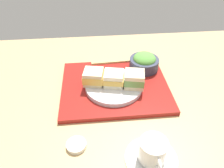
# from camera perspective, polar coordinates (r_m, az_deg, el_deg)

# --- Properties ---
(ground_plane) EXTENTS (1.40, 1.00, 0.03)m
(ground_plane) POSITION_cam_1_polar(r_m,az_deg,el_deg) (0.79, 4.93, -4.83)
(ground_plane) COLOR tan
(serving_tray) EXTENTS (0.39, 0.32, 0.02)m
(serving_tray) POSITION_cam_1_polar(r_m,az_deg,el_deg) (0.82, 0.75, -0.58)
(serving_tray) COLOR maroon
(serving_tray) RESTS_ON ground_plane
(sandwich_plate) EXTENTS (0.21, 0.21, 0.02)m
(sandwich_plate) POSITION_cam_1_polar(r_m,az_deg,el_deg) (0.79, 0.46, -0.50)
(sandwich_plate) COLOR silver
(sandwich_plate) RESTS_ON serving_tray
(sandwich_near) EXTENTS (0.08, 0.07, 0.06)m
(sandwich_near) POSITION_cam_1_polar(r_m,az_deg,el_deg) (0.77, 5.86, 1.24)
(sandwich_near) COLOR beige
(sandwich_near) RESTS_ON sandwich_plate
(sandwich_middle) EXTENTS (0.08, 0.08, 0.05)m
(sandwich_middle) POSITION_cam_1_polar(r_m,az_deg,el_deg) (0.77, 0.47, 1.44)
(sandwich_middle) COLOR #EFE5C1
(sandwich_middle) RESTS_ON sandwich_plate
(sandwich_far) EXTENTS (0.08, 0.08, 0.05)m
(sandwich_far) POSITION_cam_1_polar(r_m,az_deg,el_deg) (0.78, -4.83, 1.84)
(sandwich_far) COLOR beige
(sandwich_far) RESTS_ON sandwich_plate
(salad_bowl) EXTENTS (0.12, 0.12, 0.07)m
(salad_bowl) POSITION_cam_1_polar(r_m,az_deg,el_deg) (0.89, 8.42, 5.74)
(salad_bowl) COLOR #33384C
(salad_bowl) RESTS_ON serving_tray
(chopsticks_pair) EXTENTS (0.19, 0.02, 0.01)m
(chopsticks_pair) POSITION_cam_1_polar(r_m,az_deg,el_deg) (0.93, 0.40, 5.86)
(chopsticks_pair) COLOR tan
(chopsticks_pair) RESTS_ON serving_tray
(coffee_cup) EXTENTS (0.14, 0.14, 0.07)m
(coffee_cup) POSITION_cam_1_polar(r_m,az_deg,el_deg) (0.61, 10.54, -17.26)
(coffee_cup) COLOR white
(coffee_cup) RESTS_ON ground_plane
(small_sauce_dish) EXTENTS (0.06, 0.06, 0.01)m
(small_sauce_dish) POSITION_cam_1_polar(r_m,az_deg,el_deg) (0.65, -9.31, -15.50)
(small_sauce_dish) COLOR silver
(small_sauce_dish) RESTS_ON ground_plane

